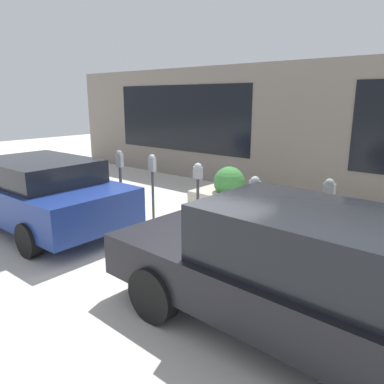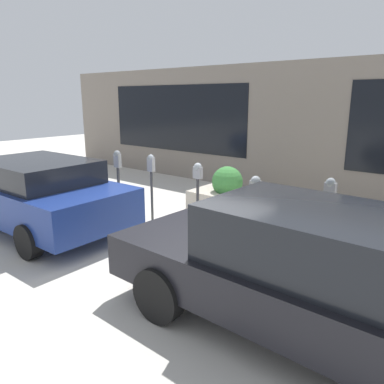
% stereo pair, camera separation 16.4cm
% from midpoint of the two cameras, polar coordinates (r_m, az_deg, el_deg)
% --- Properties ---
extents(ground_plane, '(40.00, 40.00, 0.00)m').
position_cam_midpoint_polar(ground_plane, '(7.27, -1.03, -7.36)').
color(ground_plane, beige).
extents(curb_strip, '(19.00, 0.16, 0.04)m').
position_cam_midpoint_polar(curb_strip, '(7.21, -1.45, -7.39)').
color(curb_strip, gold).
rests_on(curb_strip, ground_plane).
extents(building_facade, '(19.00, 0.17, 3.62)m').
position_cam_midpoint_polar(building_facade, '(10.61, 14.90, 9.12)').
color(building_facade, slate).
rests_on(building_facade, ground_plane).
extents(parking_meter_nearest, '(0.17, 0.14, 1.52)m').
position_cam_midpoint_polar(parking_meter_nearest, '(5.96, 19.35, -2.12)').
color(parking_meter_nearest, '#38383D').
rests_on(parking_meter_nearest, ground_plane).
extents(parking_meter_second, '(0.20, 0.17, 1.38)m').
position_cam_midpoint_polar(parking_meter_second, '(6.50, 8.87, -0.55)').
color(parking_meter_second, '#38383D').
rests_on(parking_meter_second, ground_plane).
extents(parking_meter_middle, '(0.18, 0.15, 1.49)m').
position_cam_midpoint_polar(parking_meter_middle, '(7.10, 0.21, 1.23)').
color(parking_meter_middle, '#38383D').
rests_on(parking_meter_middle, ground_plane).
extents(parking_meter_fourth, '(0.16, 0.13, 1.53)m').
position_cam_midpoint_polar(parking_meter_fourth, '(7.92, -6.81, 2.65)').
color(parking_meter_fourth, '#38383D').
rests_on(parking_meter_fourth, ground_plane).
extents(parking_meter_farthest, '(0.18, 0.15, 1.50)m').
position_cam_midpoint_polar(parking_meter_farthest, '(8.85, -11.75, 3.31)').
color(parking_meter_farthest, '#38383D').
rests_on(parking_meter_farthest, ground_plane).
extents(planter_box, '(1.60, 1.13, 1.12)m').
position_cam_midpoint_polar(planter_box, '(8.85, 4.82, -0.69)').
color(planter_box, '#B2A899').
rests_on(planter_box, ground_plane).
extents(parked_car_front, '(4.79, 1.86, 1.55)m').
position_cam_midpoint_polar(parked_car_front, '(4.35, 16.48, -11.79)').
color(parked_car_front, black).
rests_on(parked_car_front, ground_plane).
extents(parked_car_middle, '(4.53, 2.04, 1.46)m').
position_cam_midpoint_polar(parked_car_middle, '(8.42, -23.32, -0.04)').
color(parked_car_middle, navy).
rests_on(parked_car_middle, ground_plane).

